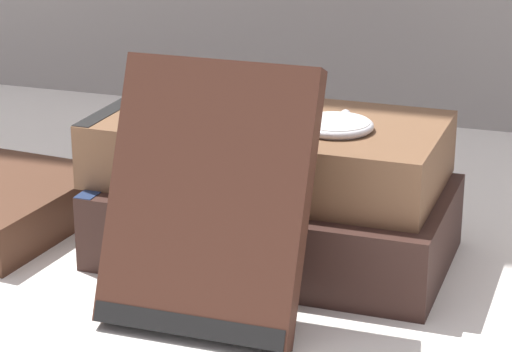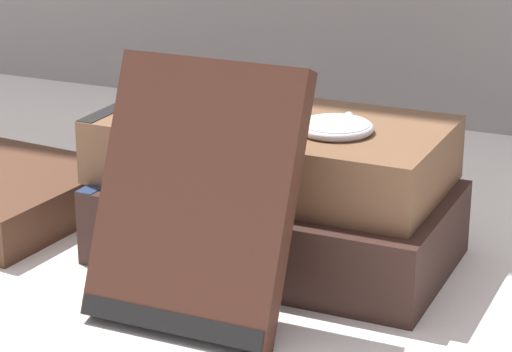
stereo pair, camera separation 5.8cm
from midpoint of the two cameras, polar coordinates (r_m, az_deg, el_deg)
The scene contains 6 objects.
ground_plane at distance 0.72m, azimuth -3.58°, elevation -4.03°, with size 3.00×3.00×0.00m, color white.
book_flat_bottom at distance 0.70m, azimuth -1.76°, elevation -2.43°, with size 0.23×0.13×0.05m.
book_flat_top at distance 0.70m, azimuth -2.09°, elevation 1.45°, with size 0.23×0.12×0.04m.
book_leaning_front at distance 0.60m, azimuth -5.38°, elevation -1.71°, with size 0.12×0.07×0.15m.
pocket_watch at distance 0.67m, azimuth 1.83°, elevation 2.73°, with size 0.05×0.05×0.01m.
reading_glasses at distance 0.84m, azimuth -3.21°, elevation -0.52°, with size 0.11×0.08×0.00m.
Camera 1 is at (0.23, -0.62, 0.29)m, focal length 75.00 mm.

